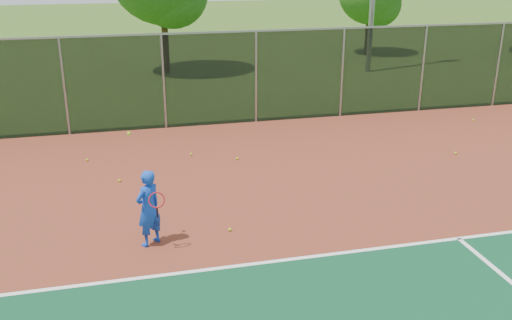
{
  "coord_description": "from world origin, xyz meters",
  "views": [
    {
      "loc": [
        -4.3,
        -5.89,
        5.44
      ],
      "look_at": [
        -1.68,
        5.0,
        1.3
      ],
      "focal_mm": 40.0,
      "sensor_mm": 36.0,
      "label": 1
    }
  ],
  "objects": [
    {
      "name": "tennis_player",
      "position": [
        -3.99,
        4.23,
        0.8
      ],
      "size": [
        0.67,
        0.73,
        2.3
      ],
      "color": "#1441BF",
      "rests_on": "court_apron"
    },
    {
      "name": "practice_ball_1",
      "position": [
        -1.37,
        8.51,
        0.06
      ],
      "size": [
        0.07,
        0.07,
        0.07
      ],
      "primitive_type": "sphere",
      "color": "#ACCB17",
      "rests_on": "court_apron"
    },
    {
      "name": "practice_ball_5",
      "position": [
        4.71,
        7.5,
        0.06
      ],
      "size": [
        0.07,
        0.07,
        0.07
      ],
      "primitive_type": "sphere",
      "color": "#ACCB17",
      "rests_on": "court_apron"
    },
    {
      "name": "practice_ball_7",
      "position": [
        -5.38,
        9.37,
        0.06
      ],
      "size": [
        0.07,
        0.07,
        0.07
      ],
      "primitive_type": "sphere",
      "color": "#ACCB17",
      "rests_on": "court_apron"
    },
    {
      "name": "court_apron",
      "position": [
        0.0,
        2.0,
        0.01
      ],
      "size": [
        30.0,
        20.0,
        0.02
      ],
      "primitive_type": "cube",
      "color": "maroon",
      "rests_on": "ground"
    },
    {
      "name": "practice_ball_6",
      "position": [
        -2.38,
        4.4,
        0.06
      ],
      "size": [
        0.07,
        0.07,
        0.07
      ],
      "primitive_type": "sphere",
      "color": "#ACCB17",
      "rests_on": "court_apron"
    },
    {
      "name": "practice_ball_8",
      "position": [
        7.14,
        10.35,
        0.06
      ],
      "size": [
        0.07,
        0.07,
        0.07
      ],
      "primitive_type": "sphere",
      "color": "#ACCB17",
      "rests_on": "court_apron"
    },
    {
      "name": "practice_ball_3",
      "position": [
        -2.56,
        9.17,
        0.06
      ],
      "size": [
        0.07,
        0.07,
        0.07
      ],
      "primitive_type": "sphere",
      "color": "#ACCB17",
      "rests_on": "court_apron"
    },
    {
      "name": "practice_ball_4",
      "position": [
        -4.54,
        7.64,
        0.06
      ],
      "size": [
        0.07,
        0.07,
        0.07
      ],
      "primitive_type": "sphere",
      "color": "#ACCB17",
      "rests_on": "court_apron"
    },
    {
      "name": "fence_back",
      "position": [
        0.0,
        12.0,
        1.56
      ],
      "size": [
        30.0,
        0.06,
        3.03
      ],
      "color": "black",
      "rests_on": "court_apron"
    }
  ]
}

